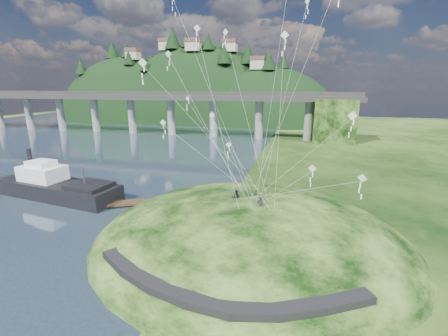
# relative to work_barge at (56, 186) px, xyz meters

# --- Properties ---
(ground) EXTENTS (320.00, 320.00, 0.00)m
(ground) POSITION_rel_work_barge_xyz_m (23.27, -7.92, -1.81)
(ground) COLOR black
(ground) RESTS_ON ground
(grass_hill) EXTENTS (36.00, 32.00, 13.00)m
(grass_hill) POSITION_rel_work_barge_xyz_m (31.27, -5.92, -3.31)
(grass_hill) COLOR black
(grass_hill) RESTS_ON ground
(footpath) EXTENTS (22.29, 5.84, 0.83)m
(footpath) POSITION_rel_work_barge_xyz_m (30.74, -17.66, 0.27)
(footpath) COLOR black
(footpath) RESTS_ON ground
(bridge) EXTENTS (160.00, 11.00, 15.00)m
(bridge) POSITION_rel_work_barge_xyz_m (-3.18, 62.15, 7.89)
(bridge) COLOR #2D2B2B
(bridge) RESTS_ON ground
(far_ridge) EXTENTS (153.00, 70.00, 94.50)m
(far_ridge) POSITION_rel_work_barge_xyz_m (-20.31, 114.25, -9.25)
(far_ridge) COLOR black
(far_ridge) RESTS_ON ground
(work_barge) EXTENTS (21.23, 8.24, 7.24)m
(work_barge) POSITION_rel_work_barge_xyz_m (0.00, 0.00, 0.00)
(work_barge) COLOR black
(work_barge) RESTS_ON ground
(wooden_dock) EXTENTS (11.87, 6.89, 0.87)m
(wooden_dock) POSITION_rel_work_barge_xyz_m (14.03, 0.34, -1.43)
(wooden_dock) COLOR #362416
(wooden_dock) RESTS_ON ground
(kite_flyers) EXTENTS (3.75, 2.21, 1.97)m
(kite_flyers) POSITION_rel_work_barge_xyz_m (30.71, -6.68, 4.10)
(kite_flyers) COLOR #22222D
(kite_flyers) RESTS_ON ground
(kite_swarm) EXTENTS (20.87, 16.27, 21.23)m
(kite_swarm) POSITION_rel_work_barge_xyz_m (30.33, -3.94, 15.56)
(kite_swarm) COLOR white
(kite_swarm) RESTS_ON ground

